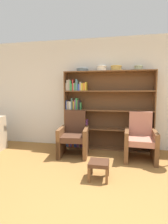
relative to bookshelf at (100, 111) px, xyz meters
The scene contains 10 objects.
ground_plane 2.74m from the bookshelf, 82.14° to the right, with size 24.00×24.00×0.00m, color olive.
wall_back 0.58m from the bookshelf, 25.71° to the left, with size 12.00×0.06×2.75m.
bookshelf is the anchor object (origin of this frame).
bowl_copper 1.11m from the bookshelf, behind, with size 0.30×0.30×0.07m.
bowl_brass 1.04m from the bookshelf, 32.80° to the right, with size 0.24×0.24×0.12m.
bowl_terracotta 1.10m from the bookshelf, ahead, with size 0.27×0.27×0.12m.
bowl_sage 1.36m from the bookshelf, ahead, with size 0.20×0.20×0.10m.
armchair_leather 0.93m from the bookshelf, 133.06° to the right, with size 0.70×0.74×0.99m.
armchair_cushioned 1.20m from the bookshelf, 31.16° to the right, with size 0.68×0.72×0.99m.
footstool 1.75m from the bookshelf, 84.16° to the right, with size 0.32×0.32×0.30m.
Camera 1 is at (0.11, -1.76, 1.41)m, focal length 28.00 mm.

